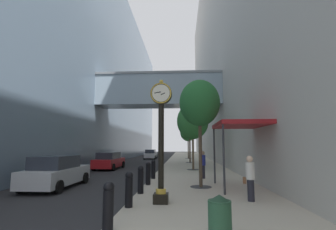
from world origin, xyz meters
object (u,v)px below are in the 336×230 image
Objects in this scene: bollard_third at (141,179)px; street_tree_mid_far at (190,126)px; trash_bin at (220,218)px; street_clock at (161,133)px; car_white_near at (151,154)px; car_red_mid at (109,161)px; bollard_fifth at (153,169)px; car_silver_far at (57,172)px; bollard_fourth at (148,173)px; street_tree_near at (200,103)px; bollard_nearest at (108,205)px; bollard_second at (129,188)px; pedestrian_walking at (250,177)px; pedestrian_by_clock at (203,164)px; street_tree_far at (188,132)px; street_tree_mid_near at (193,121)px.

street_tree_mid_far is (2.83, 19.60, 3.85)m from bollard_third.
street_clock is at bearing 114.16° from trash_bin.
car_red_mid is (-1.76, -17.30, 0.03)m from car_white_near.
street_clock is at bearing -80.74° from bollard_fifth.
car_silver_far is (-1.55, -27.53, 0.07)m from car_white_near.
car_silver_far is (-7.66, 7.36, 0.15)m from trash_bin.
street_tree_near is at bearing -11.07° from bollard_fourth.
trash_bin is 0.23× the size of car_silver_far.
car_white_near reaches higher than bollard_fifth.
street_tree_near is at bearing 63.95° from street_clock.
street_tree_mid_far reaches higher than bollard_nearest.
bollard_nearest is at bearing -84.34° from car_white_near.
bollard_second is 4.04m from trash_bin.
trash_bin is (2.71, -0.59, -0.11)m from bollard_nearest.
bollard_fifth is 5.55m from street_tree_near.
pedestrian_walking is 0.37× the size of car_red_mid.
bollard_fifth is at bearing 90.00° from bollard_third.
bollard_fifth is at bearing 126.76° from pedestrian_walking.
pedestrian_by_clock is at bearing 5.44° from bollard_fifth.
car_silver_far is (-7.78, -26.52, -3.55)m from street_tree_far.
trash_bin is at bearing -90.21° from street_tree_far.
street_tree_near reaches higher than car_white_near.
bollard_third is 0.26× the size of car_red_mid.
car_red_mid is (-7.99, -16.29, -3.59)m from street_tree_far.
bollard_fifth is 24.09m from street_tree_far.
bollard_nearest is 7.23m from bollard_fourth.
street_tree_mid_near is 12.27m from car_silver_far.
street_tree_mid_far is at bearing 42.86° from car_red_mid.
bollard_second is 7.23m from bollard_fifth.
bollard_third reaches higher than trash_bin.
car_white_near is 0.89× the size of car_red_mid.
pedestrian_walking reaches higher than bollard_fifth.
bollard_third is 5.04m from street_tree_near.
street_tree_mid_far is 3.44× the size of pedestrian_walking.
pedestrian_by_clock reaches higher than trash_bin.
street_clock is 7.40m from pedestrian_by_clock.
street_clock is at bearing -75.56° from bollard_fourth.
trash_bin is 0.22× the size of car_red_mid.
trash_bin is (2.71, -5.41, -0.11)m from bollard_third.
bollard_fourth is at bearing 109.13° from trash_bin.
bollard_fifth is 5.72m from car_silver_far.
bollard_nearest is 9.64m from bollard_fifth.
bollard_fourth is 8.28m from trash_bin.
trash_bin is 19.27m from car_red_mid.
bollard_nearest is at bearing -90.00° from bollard_fourth.
street_tree_far is 1.22× the size of car_red_mid.
pedestrian_walking is (1.69, -20.84, -3.57)m from street_tree_mid_far.
bollard_second and bollard_fourth have the same top height.
street_tree_near is at bearing -46.30° from bollard_fifth.
street_tree_mid_near is 6.53m from pedestrian_by_clock.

